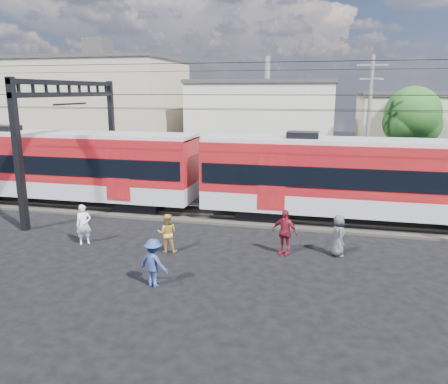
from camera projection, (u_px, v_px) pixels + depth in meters
The scene contains 15 objects.
ground at pixel (211, 282), 14.98m from camera, with size 120.00×120.00×0.00m, color black.
track_bed at pixel (252, 216), 22.54m from camera, with size 70.00×3.40×0.12m, color #2D2823.
rail_near at pixel (249, 218), 21.80m from camera, with size 70.00×0.12×0.12m, color #59544C.
rail_far at pixel (254, 210), 23.23m from camera, with size 70.00×0.12×0.12m, color #59544C.
commuter_train at pixel (374, 177), 20.69m from camera, with size 50.30×3.08×4.17m.
catenary at pixel (94, 115), 23.35m from camera, with size 70.00×9.30×7.52m.
building_west at pixel (102, 110), 40.51m from camera, with size 14.28×10.20×9.30m.
building_midwest at pixel (266, 121), 40.18m from camera, with size 12.24×12.24×7.30m.
utility_pole_mid at pixel (368, 122), 26.81m from camera, with size 1.80×0.24×8.50m.
tree_near at pixel (415, 118), 28.99m from camera, with size 3.82×3.64×6.72m.
pedestrian_a at pixel (84, 224), 18.52m from camera, with size 0.62×0.41×1.71m, color white.
pedestrian_b at pixel (167, 233), 17.56m from camera, with size 0.78×0.61×1.60m, color gold.
pedestrian_c at pixel (154, 263), 14.46m from camera, with size 1.07×0.61×1.65m, color navy.
pedestrian_d at pixel (284, 232), 17.27m from camera, with size 1.08×0.45×1.85m, color maroon.
pedestrian_e at pixel (338, 235), 17.18m from camera, with size 0.81×0.53×1.67m, color #45464A.
Camera 1 is at (3.65, -13.41, 6.38)m, focal length 35.00 mm.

